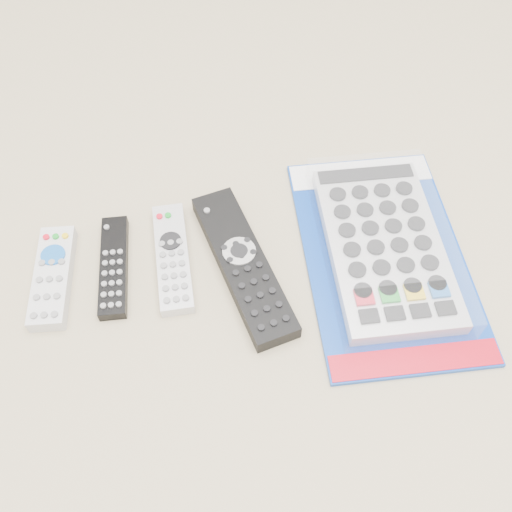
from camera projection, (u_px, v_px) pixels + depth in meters
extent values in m
plane|color=tan|center=(227.00, 280.00, 0.78)|extent=(5.00, 5.00, 0.00)
cube|color=#BABABD|center=(53.00, 277.00, 0.77)|extent=(0.07, 0.16, 0.02)
cylinder|color=#175AB0|center=(53.00, 255.00, 0.77)|extent=(0.04, 0.04, 0.00)
cube|color=black|center=(114.00, 266.00, 0.78)|extent=(0.06, 0.16, 0.02)
cube|color=silver|center=(173.00, 257.00, 0.79)|extent=(0.06, 0.18, 0.02)
cylinder|color=black|center=(171.00, 241.00, 0.79)|extent=(0.03, 0.03, 0.00)
cube|color=black|center=(243.00, 264.00, 0.78)|extent=(0.09, 0.26, 0.02)
cylinder|color=silver|center=(239.00, 251.00, 0.77)|extent=(0.05, 0.05, 0.00)
cube|color=#0E399C|center=(383.00, 255.00, 0.79)|extent=(0.27, 0.39, 0.01)
cube|color=white|center=(360.00, 173.00, 0.88)|extent=(0.22, 0.08, 0.00)
cube|color=#B40C1E|center=(415.00, 360.00, 0.70)|extent=(0.22, 0.07, 0.00)
cube|color=silver|center=(384.00, 246.00, 0.79)|extent=(0.19, 0.30, 0.02)
cube|color=white|center=(386.00, 242.00, 0.78)|extent=(0.21, 0.32, 0.04)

